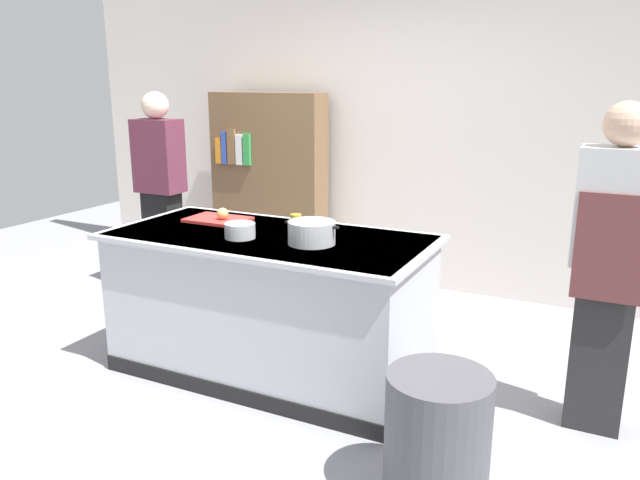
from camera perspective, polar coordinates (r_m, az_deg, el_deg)
The scene contains 12 objects.
ground_plane at distance 4.09m, azimuth -4.49°, elevation -11.85°, with size 10.00×10.00×0.00m, color gray.
back_wall at distance 5.57m, azimuth 6.52°, elevation 11.26°, with size 6.40×0.12×3.00m, color silver.
counter_island at distance 3.90m, azimuth -4.63°, elevation -5.73°, with size 1.98×0.98×0.90m.
cutting_board at distance 4.18m, azimuth -9.38°, elevation 1.87°, with size 0.40×0.28×0.02m, color red.
onion at distance 4.13m, azimuth -8.96°, elevation 2.41°, with size 0.08×0.08×0.08m, color tan.
stock_pot at distance 3.54m, azimuth -0.77°, elevation 0.69°, with size 0.34×0.27×0.13m.
mixing_bowl at distance 3.71m, azimuth -7.38°, elevation 0.86°, with size 0.18×0.18×0.09m, color #B7BABF.
juice_cup at distance 3.88m, azimuth -2.23°, elevation 1.66°, with size 0.07×0.07×0.10m, color yellow.
trash_bin at distance 2.87m, azimuth 10.72°, elevation -17.58°, with size 0.46×0.46×0.60m, color #4C4C51.
person_chef at distance 3.46m, azimuth 25.13°, elevation -1.97°, with size 0.38×0.25×1.72m.
person_guest at distance 5.37m, azimuth -14.45°, elevation 4.44°, with size 0.38×0.24×1.72m.
bookshelf at distance 5.84m, azimuth -4.74°, elevation 5.05°, with size 1.10×0.31×1.70m.
Camera 1 is at (1.90, -3.13, 1.82)m, focal length 34.77 mm.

